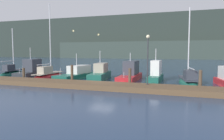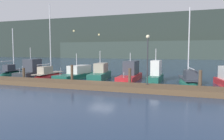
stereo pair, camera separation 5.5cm
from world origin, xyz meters
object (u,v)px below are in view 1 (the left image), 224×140
Objects in this scene: sailboat_berth_1 at (12,74)px; dock_lamppost at (148,52)px; motorboat_berth_5 at (100,76)px; motorboat_berth_6 at (130,77)px; channel_buoy at (155,68)px; sailboat_berth_3 at (48,76)px; motorboat_berth_4 at (77,76)px; motorboat_berth_2 at (31,73)px; motorboat_berth_7 at (156,77)px; sailboat_berth_8 at (189,83)px.

sailboat_berth_1 is 1.66× the size of dock_lamppost.
motorboat_berth_5 is 3.61m from motorboat_berth_6.
sailboat_berth_1 is at bearing -149.41° from channel_buoy.
channel_buoy is at bearing 66.39° from motorboat_berth_5.
motorboat_berth_5 reaches higher than channel_buoy.
motorboat_berth_5 is (7.10, 0.34, 0.17)m from sailboat_berth_3.
sailboat_berth_3 is 1.35× the size of motorboat_berth_4.
motorboat_berth_2 is 3.63× the size of channel_buoy.
sailboat_berth_3 is at bearing -5.26° from sailboat_berth_1.
sailboat_berth_3 reaches higher than motorboat_berth_6.
sailboat_berth_3 reaches higher than dock_lamppost.
motorboat_berth_2 is 7.07m from motorboat_berth_4.
motorboat_berth_6 is at bearing 2.08° from motorboat_berth_2.
dock_lamppost is (20.28, -5.45, 3.12)m from sailboat_berth_1.
motorboat_berth_5 is at bearing 141.92° from dock_lamppost.
sailboat_berth_3 is 2.00× the size of motorboat_berth_7.
motorboat_berth_4 is 1.15× the size of motorboat_berth_5.
motorboat_berth_5 is at bearing -176.84° from motorboat_berth_7.
dock_lamppost is at bearing -17.70° from motorboat_berth_2.
sailboat_berth_1 is at bearing 178.98° from motorboat_berth_2.
motorboat_berth_2 reaches higher than motorboat_berth_7.
sailboat_berth_8 reaches higher than channel_buoy.
sailboat_berth_3 is 16.70m from channel_buoy.
motorboat_berth_6 is (3.54, 0.71, -0.01)m from motorboat_berth_5.
motorboat_berth_7 is at bearing 2.93° from sailboat_berth_3.
dock_lamppost reaches higher than motorboat_berth_4.
dock_lamppost is (1.70, -16.43, 2.65)m from channel_buoy.
sailboat_berth_3 is 10.69m from motorboat_berth_6.
motorboat_berth_7 is (6.55, 0.36, 0.08)m from motorboat_berth_5.
motorboat_berth_2 reaches higher than motorboat_berth_6.
motorboat_berth_6 reaches higher than channel_buoy.
sailboat_berth_8 is (13.28, -0.68, -0.09)m from motorboat_berth_4.
motorboat_berth_7 is at bearing 3.16° from motorboat_berth_5.
motorboat_berth_6 is (13.82, 0.50, -0.07)m from motorboat_berth_2.
sailboat_berth_8 reaches higher than motorboat_berth_6.
motorboat_berth_5 is 6.56m from motorboat_berth_7.
motorboat_berth_6 is at bearing 5.61° from sailboat_berth_3.
sailboat_berth_1 is 0.97× the size of motorboat_berth_4.
motorboat_berth_2 is at bearing 162.30° from dock_lamppost.
motorboat_berth_4 is at bearing 178.68° from motorboat_berth_5.
motorboat_berth_6 is 7.27m from dock_lamppost.
sailboat_berth_8 is (17.16, -0.27, -0.04)m from sailboat_berth_3.
sailboat_berth_8 is at bearing -2.11° from sailboat_berth_1.
sailboat_berth_8 is at bearing -66.52° from channel_buoy.
motorboat_berth_5 is 1.28× the size of motorboat_berth_7.
motorboat_berth_6 is at bearing 11.29° from motorboat_berth_5.
sailboat_berth_8 is (20.34, -0.81, -0.27)m from motorboat_berth_2.
dock_lamppost reaches higher than motorboat_berth_7.
dock_lamppost is at bearing -89.33° from motorboat_berth_7.
channel_buoy is (15.19, 11.04, 0.23)m from motorboat_berth_2.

